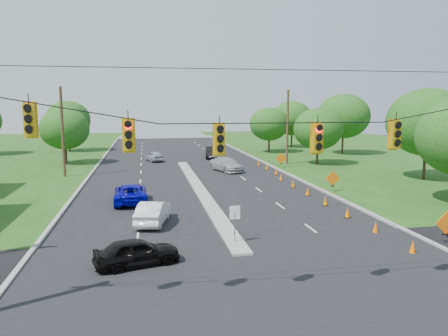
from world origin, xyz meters
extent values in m
plane|color=black|center=(0.00, 0.00, 0.00)|extent=(160.00, 160.00, 0.00)
cube|color=black|center=(0.00, 0.00, 0.00)|extent=(160.00, 14.00, 0.02)
cube|color=gray|center=(-10.10, 30.00, 0.00)|extent=(0.25, 110.00, 0.16)
cube|color=gray|center=(10.10, 30.00, 0.00)|extent=(0.25, 110.00, 0.16)
cube|color=gray|center=(0.00, 21.00, 0.00)|extent=(1.00, 34.00, 0.18)
cylinder|color=gray|center=(0.00, 6.00, 0.90)|extent=(0.06, 0.06, 1.80)
cube|color=white|center=(0.00, 6.00, 1.70)|extent=(0.55, 0.04, 0.70)
cylinder|color=black|center=(0.00, -1.00, 7.00)|extent=(24.00, 0.04, 0.04)
cube|color=gold|center=(-8.00, -1.00, 6.75)|extent=(0.34, 0.24, 1.00)
cube|color=gold|center=(-5.00, -1.00, 6.22)|extent=(0.34, 0.24, 1.00)
cube|color=gold|center=(-2.00, -1.00, 6.05)|extent=(0.34, 0.24, 1.00)
cube|color=gold|center=(1.50, -1.00, 6.05)|extent=(0.34, 0.24, 1.00)
cube|color=gold|center=(4.50, -1.00, 6.14)|extent=(0.34, 0.24, 1.00)
cylinder|color=#422D1C|center=(-12.50, 30.00, 4.50)|extent=(0.28, 0.28, 9.00)
cylinder|color=#422D1C|center=(12.50, 35.00, 4.50)|extent=(0.28, 0.28, 9.00)
cone|color=#FF7100|center=(8.25, 3.00, 0.35)|extent=(0.32, 0.32, 0.70)
cone|color=#FF7100|center=(8.25, 6.50, 0.35)|extent=(0.32, 0.32, 0.70)
cone|color=#FF7100|center=(8.25, 10.00, 0.35)|extent=(0.32, 0.32, 0.70)
cone|color=#FF7100|center=(8.25, 13.50, 0.35)|extent=(0.32, 0.32, 0.70)
cone|color=#FF7100|center=(8.25, 17.00, 0.35)|extent=(0.32, 0.32, 0.70)
cone|color=#FF7100|center=(8.25, 20.50, 0.35)|extent=(0.32, 0.32, 0.70)
cone|color=#FF7100|center=(8.25, 24.00, 0.35)|extent=(0.32, 0.32, 0.70)
cone|color=#FF7100|center=(8.85, 27.50, 0.35)|extent=(0.32, 0.32, 0.70)
cone|color=#FF7100|center=(8.85, 31.00, 0.35)|extent=(0.32, 0.32, 0.70)
cone|color=#FF7100|center=(8.85, 34.50, 0.35)|extent=(0.32, 0.32, 0.70)
cube|color=black|center=(10.80, 4.00, 0.55)|extent=(0.06, 0.58, 0.26)
cube|color=black|center=(10.80, 4.00, 0.55)|extent=(0.06, 0.58, 0.26)
cube|color=orange|center=(10.80, 4.00, 1.15)|extent=(1.27, 0.05, 1.27)
cube|color=black|center=(10.80, 18.00, 0.55)|extent=(0.06, 0.58, 0.26)
cube|color=black|center=(10.80, 18.00, 0.55)|extent=(0.06, 0.58, 0.26)
cube|color=orange|center=(10.80, 18.00, 1.15)|extent=(1.27, 0.05, 1.27)
cube|color=black|center=(10.80, 32.00, 0.55)|extent=(0.06, 0.58, 0.26)
cube|color=black|center=(10.80, 32.00, 0.55)|extent=(0.06, 0.58, 0.26)
cube|color=orange|center=(10.80, 32.00, 1.15)|extent=(1.27, 0.05, 1.27)
cylinder|color=black|center=(-14.00, 40.00, 1.26)|extent=(0.28, 0.28, 2.52)
ellipsoid|color=#194C14|center=(-14.00, 40.00, 4.34)|extent=(5.88, 5.88, 5.04)
cylinder|color=black|center=(-16.00, 55.00, 1.44)|extent=(0.28, 0.28, 2.88)
ellipsoid|color=#194C14|center=(-16.00, 55.00, 4.96)|extent=(6.72, 6.72, 5.76)
cylinder|color=black|center=(22.00, 22.00, 1.62)|extent=(0.28, 0.28, 3.24)
ellipsoid|color=#194C14|center=(22.00, 22.00, 5.58)|extent=(7.56, 7.56, 6.48)
cylinder|color=black|center=(16.00, 34.00, 1.26)|extent=(0.28, 0.28, 2.52)
ellipsoid|color=#194C14|center=(16.00, 34.00, 4.34)|extent=(5.88, 5.88, 5.04)
cylinder|color=black|center=(24.00, 44.00, 1.62)|extent=(0.28, 0.28, 3.24)
ellipsoid|color=#194C14|center=(24.00, 44.00, 5.58)|extent=(7.56, 7.56, 6.48)
cylinder|color=black|center=(20.00, 55.00, 1.44)|extent=(0.28, 0.28, 2.88)
ellipsoid|color=#194C14|center=(20.00, 55.00, 4.96)|extent=(6.72, 6.72, 5.76)
cylinder|color=black|center=(14.00, 48.00, 1.26)|extent=(0.28, 0.28, 2.52)
ellipsoid|color=#194C14|center=(14.00, 48.00, 4.34)|extent=(5.88, 5.88, 5.04)
imported|color=black|center=(-4.96, 3.73, 0.65)|extent=(4.10, 2.52, 1.31)
imported|color=white|center=(-4.10, 10.84, 0.70)|extent=(2.39, 4.49, 1.41)
imported|color=#0402A8|center=(-5.62, 16.96, 0.71)|extent=(2.54, 5.20, 1.42)
imported|color=#A2A2A6|center=(4.24, 30.98, 0.74)|extent=(3.55, 5.51, 1.49)
imported|color=#969AA8|center=(-3.32, 40.89, 0.66)|extent=(2.55, 4.15, 1.32)
imported|color=black|center=(4.56, 43.06, 0.79)|extent=(2.50, 5.00, 1.57)
camera|label=1|loc=(-4.49, -15.51, 7.23)|focal=35.00mm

